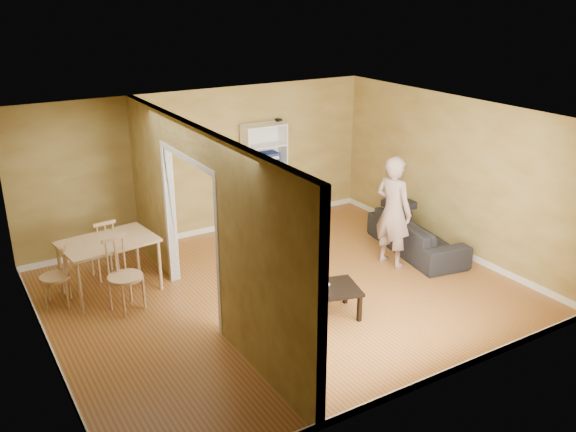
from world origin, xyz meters
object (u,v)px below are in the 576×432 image
object	(u,v)px
chair_far	(103,248)
dining_table	(108,246)
chair_left	(55,275)
chair_near	(125,275)
person	(394,202)
bookshelf	(263,175)
coffee_table	(335,291)
sofa	(417,230)

from	to	relation	value
chair_far	dining_table	bearing A→B (deg)	77.96
chair_left	chair_near	distance (m)	1.02
person	bookshelf	world-z (taller)	person
bookshelf	dining_table	bearing A→B (deg)	-158.68
bookshelf	chair_far	size ratio (longest dim) A/B	2.00
chair_far	person	bearing A→B (deg)	148.50
person	coffee_table	xyz separation A→B (m)	(-1.72, -0.87, -0.70)
sofa	bookshelf	distance (m)	2.98
person	dining_table	world-z (taller)	person
sofa	coffee_table	bearing A→B (deg)	123.00
chair_near	person	bearing A→B (deg)	-27.03
bookshelf	coffee_table	size ratio (longest dim) A/B	3.06
coffee_table	chair_far	world-z (taller)	chair_far
bookshelf	coffee_table	world-z (taller)	bookshelf
sofa	person	size ratio (longest dim) A/B	0.96
sofa	chair_near	bearing A→B (deg)	93.09
dining_table	chair_left	xyz separation A→B (m)	(-0.77, -0.00, -0.27)
coffee_table	chair_left	bearing A→B (deg)	144.81
bookshelf	dining_table	distance (m)	3.49
person	chair_far	distance (m)	4.54
chair_near	chair_far	distance (m)	1.20
sofa	chair_far	bearing A→B (deg)	79.52
chair_left	chair_near	size ratio (longest dim) A/B	0.88
bookshelf	dining_table	xyz separation A→B (m)	(-3.25, -1.27, -0.23)
sofa	dining_table	xyz separation A→B (m)	(-4.83, 1.19, 0.35)
person	bookshelf	bearing A→B (deg)	6.32
sofa	chair_left	xyz separation A→B (m)	(-5.60, 1.19, 0.07)
person	chair_left	distance (m)	5.11
person	chair_far	world-z (taller)	person
coffee_table	chair_near	bearing A→B (deg)	146.00
chair_left	person	bearing A→B (deg)	93.07
coffee_table	chair_left	world-z (taller)	chair_left
chair_far	sofa	bearing A→B (deg)	153.67
person	chair_near	xyz separation A→B (m)	(-4.09, 0.73, -0.53)
sofa	person	distance (m)	0.99
coffee_table	chair_far	size ratio (longest dim) A/B	0.65
chair_left	chair_far	distance (m)	1.00
person	bookshelf	size ratio (longest dim) A/B	1.10
dining_table	chair_near	size ratio (longest dim) A/B	1.24
dining_table	chair_far	world-z (taller)	chair_far
dining_table	sofa	bearing A→B (deg)	-13.86
person	chair_far	size ratio (longest dim) A/B	2.20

